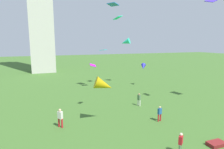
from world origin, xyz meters
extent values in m
cylinder|color=silver|center=(3.85, 17.08, 0.39)|extent=(0.15, 0.15, 0.78)
cylinder|color=silver|center=(3.77, 17.44, 0.39)|extent=(0.15, 0.15, 0.78)
cube|color=#51754C|center=(3.81, 17.26, 1.09)|extent=(0.33, 0.47, 0.62)
sphere|color=#A37556|center=(3.81, 17.26, 1.52)|extent=(0.23, 0.23, 0.23)
cylinder|color=red|center=(-6.39, 14.66, 0.44)|extent=(0.17, 0.17, 0.88)
cylinder|color=red|center=(-6.13, 14.34, 0.44)|extent=(0.17, 0.17, 0.88)
cube|color=silver|center=(-6.26, 14.50, 1.23)|extent=(0.51, 0.55, 0.70)
sphere|color=#D8AD84|center=(-6.26, 14.50, 1.71)|extent=(0.26, 0.26, 0.26)
cylinder|color=#51754C|center=(1.45, 6.90, 0.39)|extent=(0.15, 0.15, 0.78)
cube|color=red|center=(1.30, 6.79, 1.09)|extent=(0.49, 0.45, 0.62)
sphere|color=beige|center=(1.30, 6.79, 1.51)|extent=(0.23, 0.23, 0.23)
cylinder|color=red|center=(3.21, 12.20, 0.38)|extent=(0.14, 0.14, 0.77)
cylinder|color=red|center=(3.55, 12.30, 0.38)|extent=(0.14, 0.14, 0.77)
cube|color=#235693|center=(3.38, 12.25, 1.07)|extent=(0.47, 0.35, 0.61)
sphere|color=#D8AD84|center=(3.38, 12.25, 1.48)|extent=(0.22, 0.22, 0.22)
cube|color=#0AC2C1|center=(-1.08, 16.84, 7.19)|extent=(0.98, 0.99, 0.11)
cone|color=#2AD0AA|center=(7.84, 29.95, 8.07)|extent=(2.19, 2.14, 1.62)
cube|color=#2B75C1|center=(3.25, 24.85, 13.71)|extent=(1.70, 1.96, 0.39)
cone|color=#B5960C|center=(-2.06, 13.92, 3.90)|extent=(2.28, 1.67, 1.77)
cube|color=#1BEDC5|center=(5.18, 27.53, 12.14)|extent=(1.42, 1.72, 0.70)
cube|color=#4931D8|center=(10.83, 13.78, 12.70)|extent=(0.90, 1.13, 0.66)
cube|color=#C515E5|center=(1.11, 29.07, 4.03)|extent=(1.07, 0.82, 0.63)
cone|color=#2625BD|center=(10.03, 26.82, 3.60)|extent=(1.48, 1.65, 1.32)
cube|color=maroon|center=(4.75, 6.66, 0.15)|extent=(1.42, 0.85, 0.29)
camera|label=1|loc=(-7.94, -3.20, 8.00)|focal=30.50mm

